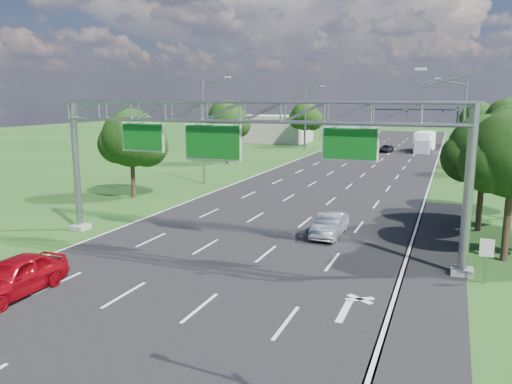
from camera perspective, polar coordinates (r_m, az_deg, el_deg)
The scene contains 21 objects.
ground at distance 44.52m, azimuth 7.33°, elevation -0.04°, with size 220.00×220.00×0.00m, color #1E4514.
road at distance 44.52m, azimuth 7.33°, elevation -0.04°, with size 18.00×180.00×0.02m, color black.
road_flare at distance 27.68m, azimuth 19.72°, elevation -7.20°, with size 3.00×30.00×0.02m, color black.
sign_gantry at distance 26.58m, azimuth -1.41°, elevation 7.85°, with size 23.50×1.00×9.56m.
regulatory_sign at distance 24.40m, azimuth 24.85°, elevation -6.25°, with size 0.60×0.08×2.10m.
traffic_signal at distance 77.56m, azimuth 19.40°, elevation 7.81°, with size 12.21×0.24×7.00m.
streetlight_l_near at distance 47.88m, azimuth -5.84°, elevation 7.47°, with size 2.97×0.22×10.16m.
streetlight_l_far at distance 80.55m, azimuth 5.82°, elevation 8.73°, with size 2.97×0.22×10.16m.
streetlight_r_mid at distance 52.50m, azimuth 22.41°, elevation 7.00°, with size 2.97×0.22×10.16m.
tree_verge_la at distance 42.51m, azimuth -13.95°, elevation 5.70°, with size 5.76×4.80×7.40m.
tree_verge_lb at distance 63.41m, azimuth -3.27°, elevation 8.12°, with size 5.76×4.80×8.06m.
tree_verge_lc at distance 85.85m, azimuth 5.69°, elevation 8.44°, with size 5.76×4.80×7.62m.
tree_verge_rd at distance 60.76m, azimuth 26.89°, elevation 7.10°, with size 5.76×4.80×8.28m.
tree_verge_re at distance 90.58m, azimuth 23.98°, elevation 7.84°, with size 5.76×4.80×7.84m.
building_left at distance 96.34m, azimuth 1.75°, elevation 7.25°, with size 14.00×10.00×5.00m, color #A19987.
red_coupe at distance 23.56m, azimuth -25.87°, elevation -8.66°, with size 1.95×4.85×1.65m, color #96060F.
silver_sedan at distance 30.43m, azimuth 8.44°, elevation -3.73°, with size 1.47×4.20×1.39m, color #A3A7AE.
car_queue_a at distance 74.49m, azimuth 9.82°, elevation 4.75°, with size 2.08×5.13×1.49m, color silver.
car_queue_b at distance 80.15m, azimuth 14.69°, elevation 4.83°, with size 1.83×3.96×1.10m, color black.
car_queue_c at distance 77.24m, azimuth 11.16°, elevation 4.88°, with size 1.67×4.14×1.41m, color black.
box_truck at distance 82.50m, azimuth 18.68°, elevation 5.41°, with size 3.00×8.28×3.05m.
Camera 1 is at (10.71, -12.43, 8.18)m, focal length 35.00 mm.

